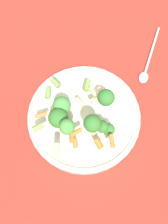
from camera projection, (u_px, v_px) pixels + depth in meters
name	position (u px, v px, depth m)	size (l,w,h in m)	color
ground_plane	(84.00, 120.00, 0.57)	(3.00, 3.00, 0.00)	#B72D23
bowl	(84.00, 117.00, 0.55)	(0.28, 0.28, 0.04)	silver
pasta_salad	(78.00, 115.00, 0.48)	(0.21, 0.20, 0.08)	#8CB766
spoon	(148.00, 64.00, 0.62)	(0.16, 0.15, 0.01)	silver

